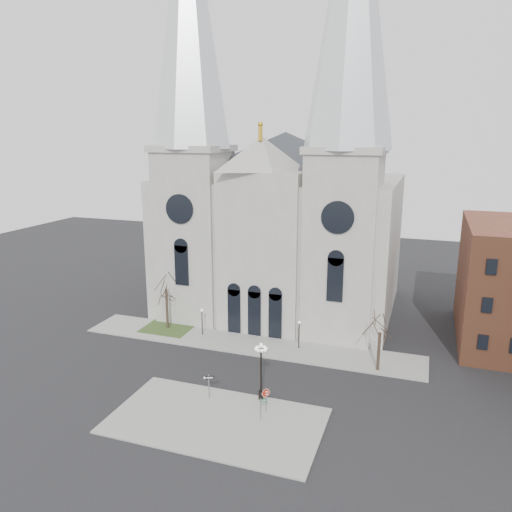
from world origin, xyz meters
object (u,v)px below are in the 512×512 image
(stop_sign, at_px, (266,395))
(street_name_sign, at_px, (261,407))
(one_way_sign, at_px, (209,382))
(globe_lamp, at_px, (261,364))

(stop_sign, height_order, street_name_sign, stop_sign)
(stop_sign, bearing_deg, one_way_sign, 155.22)
(stop_sign, distance_m, street_name_sign, 1.34)
(globe_lamp, distance_m, street_name_sign, 4.02)
(globe_lamp, bearing_deg, street_name_sign, -70.85)
(stop_sign, height_order, globe_lamp, globe_lamp)
(globe_lamp, xyz_separation_m, street_name_sign, (1.08, -3.12, -2.30))
(stop_sign, bearing_deg, globe_lamp, 100.42)
(street_name_sign, bearing_deg, one_way_sign, 155.21)
(globe_lamp, distance_m, one_way_sign, 5.14)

